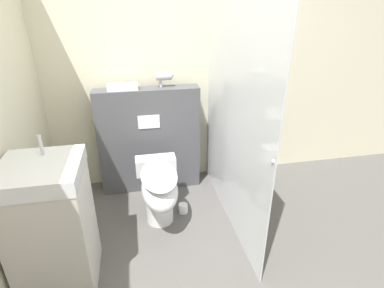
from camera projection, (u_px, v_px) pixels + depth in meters
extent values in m
cube|color=beige|center=(175.00, 72.00, 3.20)|extent=(8.00, 0.06, 2.50)
cube|color=#4C4C51|center=(150.00, 140.00, 3.24)|extent=(1.07, 0.21, 1.14)
cube|color=white|center=(149.00, 122.00, 3.04)|extent=(0.22, 0.01, 0.14)
cube|color=silver|center=(233.00, 113.00, 2.57)|extent=(0.01, 1.69, 2.13)
sphere|color=#B2B2B7|center=(274.00, 161.00, 1.86)|extent=(0.04, 0.04, 0.04)
cylinder|color=white|center=(160.00, 203.00, 2.84)|extent=(0.26, 0.26, 0.39)
ellipsoid|color=white|center=(160.00, 189.00, 2.66)|extent=(0.32, 0.59, 0.28)
ellipsoid|color=white|center=(159.00, 175.00, 2.59)|extent=(0.32, 0.58, 0.02)
cube|color=white|center=(156.00, 165.00, 2.94)|extent=(0.39, 0.16, 0.17)
cube|color=beige|center=(55.00, 233.00, 2.11)|extent=(0.50, 0.52, 0.89)
cube|color=white|center=(39.00, 172.00, 1.90)|extent=(0.51, 0.53, 0.11)
cylinder|color=silver|center=(41.00, 145.00, 1.97)|extent=(0.02, 0.02, 0.14)
cylinder|color=#B7B7BC|center=(164.00, 76.00, 3.01)|extent=(0.16, 0.09, 0.09)
cone|color=#B7B7BC|center=(173.00, 76.00, 3.02)|extent=(0.03, 0.07, 0.07)
cylinder|color=#B7B7BC|center=(161.00, 82.00, 3.03)|extent=(0.03, 0.03, 0.10)
cube|color=white|center=(123.00, 87.00, 2.96)|extent=(0.30, 0.15, 0.05)
cylinder|color=white|center=(183.00, 208.00, 3.01)|extent=(0.09, 0.09, 0.09)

